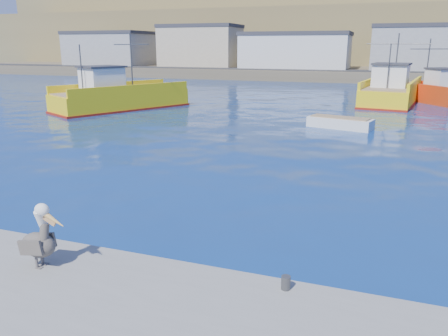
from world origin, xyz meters
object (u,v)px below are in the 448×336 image
object	(u,v)px
skiff_left	(83,107)
boat_orange	(432,91)
trawler_yellow_a	(119,97)
skiff_mid	(340,124)
pelican	(39,240)
trawler_yellow_b	(391,92)

from	to	relation	value
skiff_left	boat_orange	bearing A→B (deg)	29.84
trawler_yellow_a	skiff_mid	distance (m)	19.46
boat_orange	skiff_left	distance (m)	33.58
pelican	boat_orange	bearing A→B (deg)	73.80
skiff_left	skiff_mid	distance (m)	21.85
trawler_yellow_b	boat_orange	bearing A→B (deg)	31.91
pelican	trawler_yellow_a	bearing A→B (deg)	119.26
trawler_yellow_b	pelican	size ratio (longest dim) A/B	8.37
trawler_yellow_a	trawler_yellow_b	xyz separation A→B (m)	(22.65, 12.63, 0.03)
trawler_yellow_a	skiff_left	distance (m)	3.16
trawler_yellow_b	trawler_yellow_a	bearing A→B (deg)	-150.86
skiff_left	skiff_mid	bearing A→B (deg)	-3.04
trawler_yellow_b	boat_orange	distance (m)	4.59
trawler_yellow_a	boat_orange	distance (m)	30.52
boat_orange	skiff_mid	xyz separation A→B (m)	(-7.31, -17.86, -0.74)
skiff_mid	skiff_left	bearing A→B (deg)	176.96
trawler_yellow_a	boat_orange	world-z (taller)	trawler_yellow_a
skiff_left	skiff_mid	xyz separation A→B (m)	(21.82, -1.16, 0.00)
trawler_yellow_a	skiff_left	xyz separation A→B (m)	(-2.58, -1.65, -0.78)
trawler_yellow_a	boat_orange	size ratio (longest dim) A/B	1.42
boat_orange	trawler_yellow_b	bearing A→B (deg)	-148.09
skiff_left	skiff_mid	size ratio (longest dim) A/B	0.95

